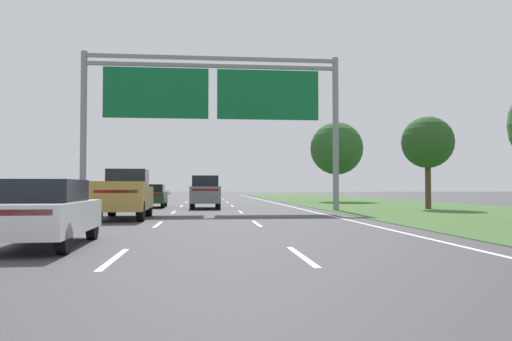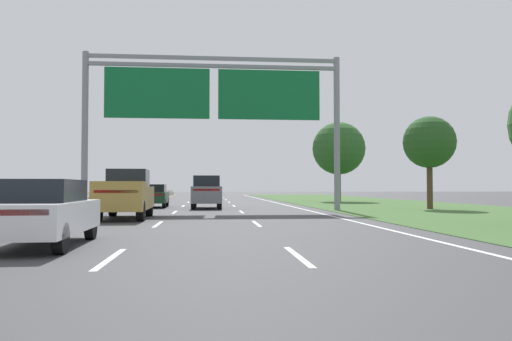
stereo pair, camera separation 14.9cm
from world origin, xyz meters
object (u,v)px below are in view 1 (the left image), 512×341
at_px(car_white_left_lane_sedan, 44,212).
at_px(roadside_tree_mid, 428,143).
at_px(roadside_tree_far, 337,148).
at_px(overhead_sign_gantry, 213,100).
at_px(car_darkgreen_left_lane_sedan, 152,195).
at_px(pickup_truck_gold, 125,194).
at_px(car_grey_centre_lane_suv, 205,192).

bearing_deg(car_white_left_lane_sedan, roadside_tree_mid, -45.75).
bearing_deg(roadside_tree_mid, car_white_left_lane_sedan, -134.25).
bearing_deg(roadside_tree_mid, roadside_tree_far, 95.15).
xyz_separation_m(overhead_sign_gantry, car_darkgreen_left_lane_sedan, (-4.03, 5.50, -5.67)).
xyz_separation_m(pickup_truck_gold, car_grey_centre_lane_suv, (3.48, 10.20, 0.02)).
height_order(car_darkgreen_left_lane_sedan, roadside_tree_far, roadside_tree_far).
distance_m(car_darkgreen_left_lane_sedan, roadside_tree_far, 20.52).
distance_m(pickup_truck_gold, roadside_tree_mid, 19.31).
distance_m(car_white_left_lane_sedan, roadside_tree_mid, 25.52).
bearing_deg(roadside_tree_far, pickup_truck_gold, -123.34).
bearing_deg(roadside_tree_far, car_grey_centre_lane_suv, -131.63).
xyz_separation_m(car_grey_centre_lane_suv, car_darkgreen_left_lane_sedan, (-3.60, 1.97, -0.28)).
distance_m(car_grey_centre_lane_suv, roadside_tree_far, 19.16).
xyz_separation_m(overhead_sign_gantry, roadside_tree_mid, (13.51, 1.04, -2.31)).
height_order(pickup_truck_gold, car_grey_centre_lane_suv, pickup_truck_gold).
bearing_deg(car_darkgreen_left_lane_sedan, car_white_left_lane_sedan, 178.70).
bearing_deg(car_darkgreen_left_lane_sedan, overhead_sign_gantry, -144.81).
height_order(overhead_sign_gantry, car_white_left_lane_sedan, overhead_sign_gantry).
xyz_separation_m(car_darkgreen_left_lane_sedan, roadside_tree_mid, (17.55, -4.46, 3.37)).
height_order(overhead_sign_gantry, roadside_tree_mid, overhead_sign_gantry).
bearing_deg(overhead_sign_gantry, car_darkgreen_left_lane_sedan, 126.23).
bearing_deg(car_white_left_lane_sedan, overhead_sign_gantry, -15.11).
relative_size(overhead_sign_gantry, pickup_truck_gold, 2.77).
xyz_separation_m(pickup_truck_gold, car_darkgreen_left_lane_sedan, (-0.12, 12.18, -0.26)).
bearing_deg(overhead_sign_gantry, car_grey_centre_lane_suv, 96.92).
bearing_deg(pickup_truck_gold, roadside_tree_mid, -67.50).
relative_size(pickup_truck_gold, roadside_tree_mid, 0.93).
distance_m(pickup_truck_gold, roadside_tree_far, 29.26).
relative_size(car_darkgreen_left_lane_sedan, roadside_tree_mid, 0.76).
distance_m(pickup_truck_gold, car_white_left_lane_sedan, 10.41).
xyz_separation_m(car_grey_centre_lane_suv, car_white_left_lane_sedan, (-3.71, -20.61, -0.28)).
relative_size(overhead_sign_gantry, car_grey_centre_lane_suv, 3.20).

